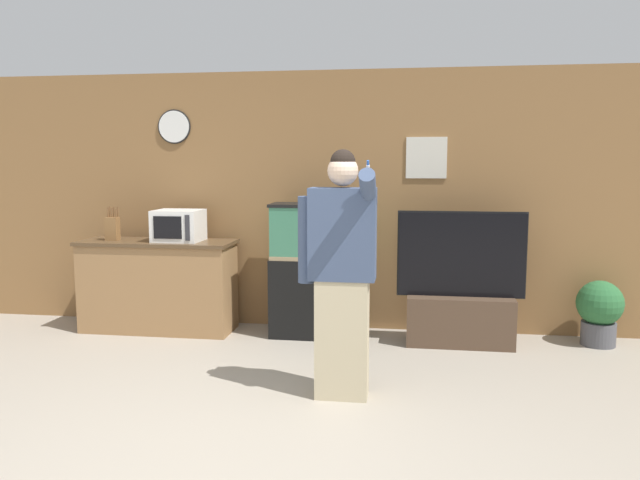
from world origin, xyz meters
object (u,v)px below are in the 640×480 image
object	(u,v)px
microwave	(179,226)
potted_plant	(600,310)
knife_block	(112,228)
counter_island	(158,285)
aquarium_on_stand	(314,270)
tv_on_stand	(460,306)
person_standing	(341,271)

from	to	relation	value
microwave	potted_plant	world-z (taller)	microwave
knife_block	counter_island	bearing A→B (deg)	4.82
aquarium_on_stand	tv_on_stand	bearing A→B (deg)	-3.38
microwave	aquarium_on_stand	world-z (taller)	aquarium_on_stand
counter_island	potted_plant	size ratio (longest dim) A/B	2.54
microwave	person_standing	size ratio (longest dim) A/B	0.25
counter_island	knife_block	xyz separation A→B (m)	(-0.45, -0.04, 0.58)
microwave	aquarium_on_stand	xyz separation A→B (m)	(1.36, 0.02, -0.42)
counter_island	knife_block	bearing A→B (deg)	-175.18
counter_island	microwave	xyz separation A→B (m)	(0.23, 0.01, 0.61)
person_standing	potted_plant	size ratio (longest dim) A/B	2.93
counter_island	knife_block	distance (m)	0.74
counter_island	microwave	bearing A→B (deg)	2.24
counter_island	aquarium_on_stand	world-z (taller)	aquarium_on_stand
counter_island	knife_block	size ratio (longest dim) A/B	4.56
aquarium_on_stand	tv_on_stand	distance (m)	1.42
counter_island	microwave	world-z (taller)	microwave
aquarium_on_stand	person_standing	world-z (taller)	person_standing
counter_island	aquarium_on_stand	xyz separation A→B (m)	(1.59, 0.03, 0.19)
tv_on_stand	potted_plant	distance (m)	1.29
counter_island	person_standing	bearing A→B (deg)	-36.98
knife_block	potted_plant	xyz separation A→B (m)	(4.70, 0.14, -0.70)
counter_island	person_standing	xyz separation A→B (m)	(2.03, -1.53, 0.47)
aquarium_on_stand	person_standing	size ratio (longest dim) A/B	0.73
person_standing	aquarium_on_stand	bearing A→B (deg)	105.92
microwave	tv_on_stand	world-z (taller)	tv_on_stand
potted_plant	counter_island	bearing A→B (deg)	-178.59
tv_on_stand	microwave	bearing A→B (deg)	178.64
knife_block	aquarium_on_stand	bearing A→B (deg)	1.79
person_standing	potted_plant	bearing A→B (deg)	36.25
microwave	tv_on_stand	bearing A→B (deg)	-1.36
person_standing	tv_on_stand	bearing A→B (deg)	57.23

